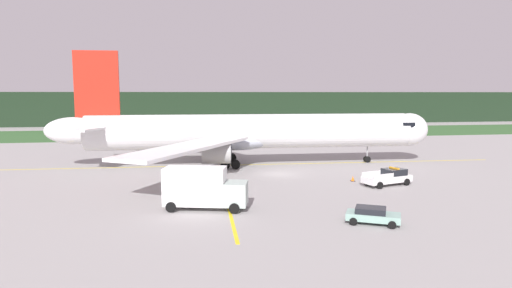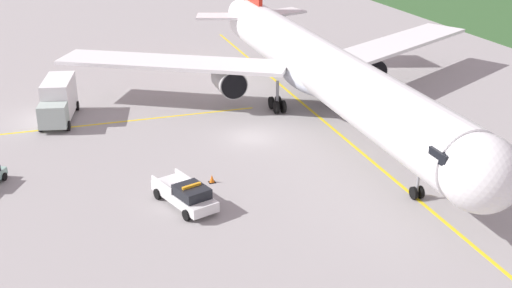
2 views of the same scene
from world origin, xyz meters
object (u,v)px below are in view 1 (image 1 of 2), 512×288
object	(u,v)px
airliner	(245,132)
ops_pickup_truck	(389,177)
staff_car	(373,215)
apron_cone	(353,179)
catering_truck	(203,187)

from	to	relation	value
airliner	ops_pickup_truck	distance (m)	21.44
airliner	staff_car	world-z (taller)	airliner
ops_pickup_truck	apron_cone	size ratio (longest dim) A/B	9.71
staff_car	airliner	bearing A→B (deg)	101.17
apron_cone	catering_truck	bearing A→B (deg)	-152.08
airliner	catering_truck	distance (m)	23.98
airliner	staff_car	bearing A→B (deg)	-78.83
airliner	staff_car	xyz separation A→B (m)	(5.76, -29.19, -3.97)
catering_truck	staff_car	distance (m)	14.39
catering_truck	staff_car	world-z (taller)	catering_truck
airliner	apron_cone	xyz separation A→B (m)	(10.58, -13.41, -4.37)
ops_pickup_truck	airliner	bearing A→B (deg)	130.13
apron_cone	ops_pickup_truck	bearing A→B (deg)	-42.00
airliner	catering_truck	size ratio (longest dim) A/B	7.16
catering_truck	staff_car	xyz separation A→B (m)	(12.81, -6.43, -1.24)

